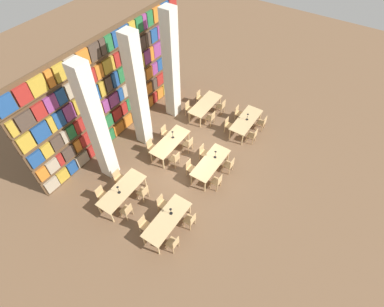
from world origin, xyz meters
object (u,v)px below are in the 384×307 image
pillar_left (96,126)px  chair_11 (238,113)px  chair_8 (253,135)px  chair_10 (262,122)px  chair_15 (119,178)px  chair_22 (221,106)px  chair_1 (144,224)px  chair_6 (229,165)px  chair_14 (144,192)px  chair_13 (102,194)px  chair_3 (162,203)px  chair_4 (217,181)px  chair_9 (228,125)px  desk_lamp_3 (118,188)px  reading_table_4 (170,142)px  reading_table_2 (246,121)px  chair_21 (189,108)px  chair_20 (211,118)px  chair_19 (165,133)px  reading_table_3 (122,191)px  chair_5 (190,168)px  chair_23 (200,97)px  chair_2 (191,220)px  pillar_right (171,67)px  chair_17 (151,147)px  pillar_center (138,93)px  reading_table_0 (167,220)px  desk_lamp_2 (248,115)px  chair_12 (127,210)px  chair_16 (175,159)px  chair_0 (173,243)px  desk_lamp_4 (173,133)px  desk_lamp_1 (215,153)px  reading_table_1 (211,163)px  chair_7 (203,152)px

pillar_left → chair_11: size_ratio=6.79×
pillar_left → chair_8: 7.82m
chair_10 → chair_15: (-7.05, 3.96, 0.00)m
chair_10 → chair_22: size_ratio=1.00×
chair_1 → chair_6: same height
chair_10 → chair_14: same height
pillar_left → chair_13: pillar_left is taller
chair_6 → chair_3: bearing=158.1°
chair_4 → chair_10: bearing=-0.9°
chair_9 → desk_lamp_3: size_ratio=1.89×
chair_4 → chair_8: same height
chair_3 → reading_table_4: size_ratio=0.38×
chair_3 → chair_14: 1.03m
reading_table_2 → chair_21: 3.33m
chair_11 → chair_20: same height
pillar_left → chair_1: size_ratio=6.79×
chair_14 → chair_19: bearing=22.0°
reading_table_3 → chair_5: bearing=-30.7°
chair_9 → chair_23: (1.15, 2.53, 0.00)m
chair_10 → chair_2: bearing=180.0°
pillar_right → chair_17: (-3.22, -0.95, -2.52)m
pillar_center → reading_table_0: 5.93m
chair_5 → reading_table_4: bearing=-112.0°
desk_lamp_2 → chair_12: 7.84m
chair_2 → chair_16: 3.40m
chair_6 → chair_5: bearing=128.6°
chair_0 → chair_1: same height
chair_0 → reading_table_4: (4.17, 3.18, 0.19)m
pillar_center → chair_16: pillar_center is taller
chair_2 → chair_21: 7.09m
chair_14 → desk_lamp_3: size_ratio=1.89×
chair_6 → reading_table_4: chair_6 is taller
chair_11 → chair_17: size_ratio=1.00×
reading_table_3 → chair_22: 7.61m
desk_lamp_4 → chair_20: size_ratio=0.52×
chair_6 → chair_13: (-4.56, 3.88, 0.00)m
desk_lamp_1 → chair_8: desk_lamp_1 is taller
reading_table_3 → reading_table_4: bearing=-0.6°
reading_table_1 → chair_11: chair_11 is taller
chair_4 → chair_13: (-3.39, 3.88, 0.00)m
chair_4 → chair_22: size_ratio=1.00×
pillar_right → desk_lamp_2: bearing=-77.2°
chair_3 → chair_16: 2.55m
reading_table_4 → chair_20: (2.90, -0.66, -0.19)m
chair_11 → chair_7: bearing=-1.2°
chair_1 → chair_22: size_ratio=1.00×
pillar_left → reading_table_0: 4.83m
chair_3 → chair_16: (2.35, 0.99, 0.00)m
reading_table_2 → chair_23: size_ratio=2.66×
chair_8 → chair_17: bearing=132.0°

